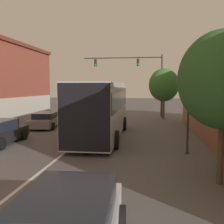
{
  "coord_description": "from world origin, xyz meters",
  "views": [
    {
      "loc": [
        4.13,
        0.58,
        3.29
      ],
      "look_at": [
        2.02,
        15.78,
        1.83
      ],
      "focal_mm": 42.0,
      "sensor_mm": 36.0,
      "label": 1
    }
  ],
  "objects_px": {
    "bus": "(101,107)",
    "street_tree_near": "(224,80)",
    "street_lamp": "(188,113)",
    "street_tree_far": "(164,85)",
    "parked_car_left_distant": "(71,111)",
    "parked_car_left_far": "(46,120)",
    "traffic_signal_gantry": "(138,72)"
  },
  "relations": [
    {
      "from": "street_lamp",
      "to": "bus",
      "type": "bearing_deg",
      "value": 144.2
    },
    {
      "from": "bus",
      "to": "traffic_signal_gantry",
      "type": "relative_size",
      "value": 1.14
    },
    {
      "from": "street_lamp",
      "to": "traffic_signal_gantry",
      "type": "bearing_deg",
      "value": 100.59
    },
    {
      "from": "bus",
      "to": "street_tree_far",
      "type": "bearing_deg",
      "value": -24.48
    },
    {
      "from": "parked_car_left_far",
      "to": "street_tree_far",
      "type": "relative_size",
      "value": 0.92
    },
    {
      "from": "street_lamp",
      "to": "street_tree_near",
      "type": "bearing_deg",
      "value": -82.95
    },
    {
      "from": "street_lamp",
      "to": "street_tree_far",
      "type": "bearing_deg",
      "value": 91.52
    },
    {
      "from": "parked_car_left_distant",
      "to": "street_lamp",
      "type": "bearing_deg",
      "value": -140.89
    },
    {
      "from": "bus",
      "to": "street_tree_near",
      "type": "height_order",
      "value": "street_tree_near"
    },
    {
      "from": "bus",
      "to": "traffic_signal_gantry",
      "type": "distance_m",
      "value": 13.34
    },
    {
      "from": "parked_car_left_distant",
      "to": "street_tree_near",
      "type": "relative_size",
      "value": 0.9
    },
    {
      "from": "bus",
      "to": "traffic_signal_gantry",
      "type": "xyz_separation_m",
      "value": [
        1.91,
        12.85,
        3.01
      ]
    },
    {
      "from": "parked_car_left_far",
      "to": "parked_car_left_distant",
      "type": "xyz_separation_m",
      "value": [
        0.01,
        6.79,
        0.08
      ]
    },
    {
      "from": "street_lamp",
      "to": "street_tree_far",
      "type": "height_order",
      "value": "street_tree_far"
    },
    {
      "from": "bus",
      "to": "parked_car_left_far",
      "type": "height_order",
      "value": "bus"
    },
    {
      "from": "traffic_signal_gantry",
      "to": "street_lamp",
      "type": "xyz_separation_m",
      "value": [
        3.07,
        -16.45,
        -2.95
      ]
    },
    {
      "from": "parked_car_left_distant",
      "to": "parked_car_left_far",
      "type": "bearing_deg",
      "value": -176.9
    },
    {
      "from": "street_tree_far",
      "to": "parked_car_left_far",
      "type": "bearing_deg",
      "value": -145.07
    },
    {
      "from": "parked_car_left_distant",
      "to": "traffic_signal_gantry",
      "type": "bearing_deg",
      "value": -68.99
    },
    {
      "from": "street_tree_near",
      "to": "street_tree_far",
      "type": "bearing_deg",
      "value": 92.75
    },
    {
      "from": "parked_car_left_far",
      "to": "parked_car_left_distant",
      "type": "height_order",
      "value": "parked_car_left_distant"
    },
    {
      "from": "street_lamp",
      "to": "parked_car_left_distant",
      "type": "bearing_deg",
      "value": 125.9
    },
    {
      "from": "parked_car_left_distant",
      "to": "street_tree_far",
      "type": "distance_m",
      "value": 10.26
    },
    {
      "from": "parked_car_left_distant",
      "to": "street_tree_near",
      "type": "bearing_deg",
      "value": -146.24
    },
    {
      "from": "traffic_signal_gantry",
      "to": "street_tree_far",
      "type": "distance_m",
      "value": 3.78
    },
    {
      "from": "parked_car_left_far",
      "to": "street_tree_near",
      "type": "bearing_deg",
      "value": -142.68
    },
    {
      "from": "street_lamp",
      "to": "street_tree_far",
      "type": "distance_m",
      "value": 14.33
    },
    {
      "from": "bus",
      "to": "traffic_signal_gantry",
      "type": "bearing_deg",
      "value": -9.57
    },
    {
      "from": "street_tree_near",
      "to": "street_lamp",
      "type": "bearing_deg",
      "value": 97.05
    },
    {
      "from": "parked_car_left_far",
      "to": "parked_car_left_distant",
      "type": "distance_m",
      "value": 6.79
    },
    {
      "from": "street_tree_near",
      "to": "street_tree_far",
      "type": "height_order",
      "value": "street_tree_far"
    },
    {
      "from": "traffic_signal_gantry",
      "to": "street_lamp",
      "type": "distance_m",
      "value": 16.99
    }
  ]
}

